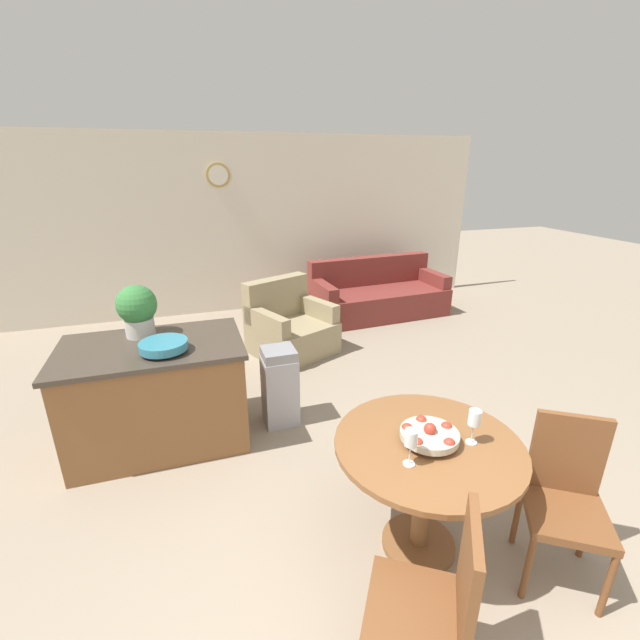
# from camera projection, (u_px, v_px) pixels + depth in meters

# --- Properties ---
(wall_back) EXTENTS (8.00, 0.09, 2.70)m
(wall_back) POSITION_uv_depth(u_px,v_px,m) (242.00, 226.00, 6.65)
(wall_back) COLOR silver
(wall_back) RESTS_ON ground_plane
(dining_table) EXTENTS (1.08, 1.08, 0.78)m
(dining_table) POSITION_uv_depth(u_px,v_px,m) (426.00, 468.00, 2.50)
(dining_table) COLOR brown
(dining_table) RESTS_ON ground_plane
(dining_chair_near_left) EXTENTS (0.58, 0.58, 0.97)m
(dining_chair_near_left) POSITION_uv_depth(u_px,v_px,m) (435.00, 601.00, 1.81)
(dining_chair_near_left) COLOR brown
(dining_chair_near_left) RESTS_ON ground_plane
(dining_chair_near_right) EXTENTS (0.58, 0.58, 0.97)m
(dining_chair_near_right) POSITION_uv_depth(u_px,v_px,m) (566.00, 493.00, 2.40)
(dining_chair_near_right) COLOR brown
(dining_chair_near_right) RESTS_ON ground_plane
(fruit_bowl) EXTENTS (0.33, 0.33, 0.12)m
(fruit_bowl) POSITION_uv_depth(u_px,v_px,m) (429.00, 434.00, 2.42)
(fruit_bowl) COLOR #B7B29E
(fruit_bowl) RESTS_ON dining_table
(wine_glass_left) EXTENTS (0.07, 0.07, 0.21)m
(wine_glass_left) POSITION_uv_depth(u_px,v_px,m) (411.00, 439.00, 2.21)
(wine_glass_left) COLOR silver
(wine_glass_left) RESTS_ON dining_table
(wine_glass_right) EXTENTS (0.07, 0.07, 0.21)m
(wine_glass_right) POSITION_uv_depth(u_px,v_px,m) (474.00, 419.00, 2.38)
(wine_glass_right) COLOR silver
(wine_glass_right) RESTS_ON dining_table
(kitchen_island) EXTENTS (1.43, 0.89, 0.91)m
(kitchen_island) POSITION_uv_depth(u_px,v_px,m) (158.00, 394.00, 3.58)
(kitchen_island) COLOR brown
(kitchen_island) RESTS_ON ground_plane
(teal_bowl) EXTENTS (0.36, 0.36, 0.09)m
(teal_bowl) POSITION_uv_depth(u_px,v_px,m) (164.00, 346.00, 3.28)
(teal_bowl) COLOR teal
(teal_bowl) RESTS_ON kitchen_island
(potted_plant) EXTENTS (0.32, 0.32, 0.44)m
(potted_plant) POSITION_uv_depth(u_px,v_px,m) (137.00, 309.00, 3.53)
(potted_plant) COLOR beige
(potted_plant) RESTS_ON kitchen_island
(trash_bin) EXTENTS (0.30, 0.30, 0.73)m
(trash_bin) POSITION_uv_depth(u_px,v_px,m) (280.00, 386.00, 3.89)
(trash_bin) COLOR #9E9EA3
(trash_bin) RESTS_ON ground_plane
(couch) EXTENTS (2.12, 1.03, 0.87)m
(couch) POSITION_uv_depth(u_px,v_px,m) (378.00, 296.00, 6.74)
(couch) COLOR maroon
(couch) RESTS_ON ground_plane
(armchair) EXTENTS (1.16, 1.14, 0.91)m
(armchair) POSITION_uv_depth(u_px,v_px,m) (290.00, 329.00, 5.39)
(armchair) COLOR #998966
(armchair) RESTS_ON ground_plane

